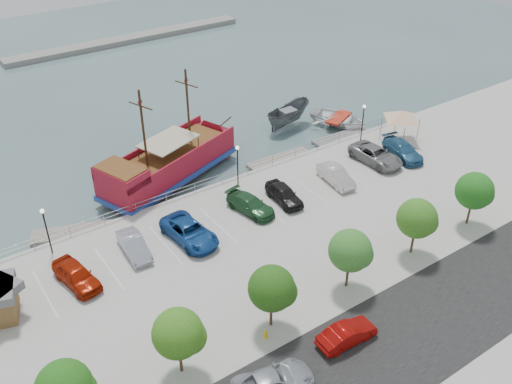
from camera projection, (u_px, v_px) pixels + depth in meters
ground at (278, 227)px, 50.88m from camera, size 160.00×160.00×0.00m
land_slab at (474, 384)px, 36.17m from camera, size 100.00×58.00×1.20m
street at (416, 329)px, 39.28m from camera, size 100.00×8.00×0.04m
sidewalk at (356, 281)px, 43.42m from camera, size 100.00×4.00×0.05m
seawall_railing at (231, 175)px, 55.43m from camera, size 50.00×0.06×1.00m
far_shore at (128, 39)px, 93.36m from camera, size 40.00×3.00×0.80m
pirate_ship at (178, 159)px, 57.31m from camera, size 18.01×10.39×11.18m
patrol_boat at (288, 117)px, 66.72m from camera, size 6.98×3.80×2.56m
speedboat at (338, 121)px, 67.29m from camera, size 7.20×8.18×1.41m
dock_west at (73, 233)px, 49.78m from camera, size 7.33×4.42×0.40m
dock_mid at (280, 160)px, 60.44m from camera, size 7.27×2.15×0.41m
dock_east at (343, 138)px, 64.70m from camera, size 7.58×2.47×0.43m
canopy_tent at (402, 111)px, 60.95m from camera, size 5.42×5.42×3.90m
street_van at (274, 382)px, 34.74m from camera, size 5.53×3.34×1.44m
street_sedan at (347, 334)px, 37.97m from camera, size 4.36×1.69×1.42m
fire_hydrant at (266, 334)px, 38.40m from camera, size 0.25×0.25×0.71m
lamp_post_left at (45, 223)px, 44.67m from camera, size 0.36×0.36×4.28m
lamp_post_mid at (238, 159)px, 53.21m from camera, size 0.36×0.36×4.28m
lamp_post_right at (363, 116)px, 60.80m from camera, size 0.36×0.36×4.28m
tree_b at (181, 334)px, 34.53m from camera, size 3.30×3.20×5.00m
tree_c at (274, 289)px, 37.85m from camera, size 3.30×3.20×5.00m
tree_d at (352, 251)px, 41.17m from camera, size 3.30×3.20×5.00m
tree_e at (419, 219)px, 44.49m from camera, size 3.30×3.20×5.00m
tree_f at (476, 192)px, 47.82m from camera, size 3.30×3.20×5.00m
parked_car_a at (76, 275)px, 42.73m from camera, size 2.81×5.13×1.66m
parked_car_b at (134, 246)px, 45.82m from camera, size 1.90×4.65×1.50m
parked_car_c at (189, 232)px, 47.24m from camera, size 3.29×6.13×1.64m
parked_car_d at (250, 205)px, 50.76m from camera, size 2.99×5.31×1.45m
parked_car_e at (284, 194)px, 52.08m from camera, size 2.22×4.74×1.57m
parked_car_f at (336, 176)px, 54.81m from camera, size 2.15×4.84×1.54m
parked_car_g at (376, 155)px, 58.06m from camera, size 3.06×6.06×1.64m
parked_car_h at (403, 150)px, 59.06m from camera, size 3.26×5.75×1.57m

